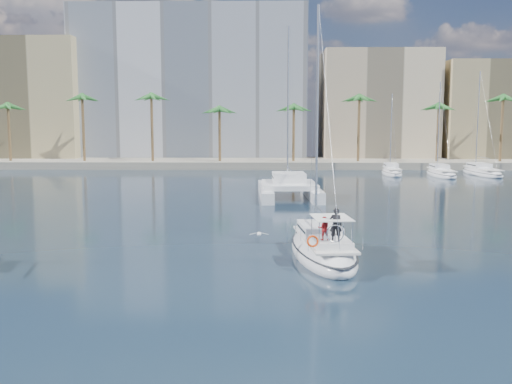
{
  "coord_description": "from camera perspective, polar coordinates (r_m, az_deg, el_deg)",
  "views": [
    {
      "loc": [
        1.63,
        -35.37,
        7.98
      ],
      "look_at": [
        1.05,
        1.5,
        3.25
      ],
      "focal_mm": 40.0,
      "sensor_mm": 36.0,
      "label": 1
    }
  ],
  "objects": [
    {
      "name": "building_tan_right",
      "position": [
        110.98,
        22.42,
        7.29
      ],
      "size": [
        18.0,
        12.0,
        18.0
      ],
      "primitive_type": "cube",
      "color": "tan",
      "rests_on": "ground"
    },
    {
      "name": "ground",
      "position": [
        36.3,
        -1.7,
        -5.39
      ],
      "size": [
        160.0,
        160.0,
        0.0
      ],
      "primitive_type": "plane",
      "color": "black",
      "rests_on": "ground"
    },
    {
      "name": "moored_yacht_a",
      "position": [
        84.77,
        13.42,
        1.71
      ],
      "size": [
        3.37,
        9.52,
        11.9
      ],
      "primitive_type": null,
      "rotation": [
        0.0,
        0.0,
        -0.07
      ],
      "color": "white",
      "rests_on": "ground"
    },
    {
      "name": "palm_right",
      "position": [
        97.91,
        20.42,
        8.2
      ],
      "size": [
        3.6,
        3.6,
        12.3
      ],
      "color": "brown",
      "rests_on": "ground"
    },
    {
      "name": "palm_left",
      "position": [
        99.03,
        -20.41,
        8.19
      ],
      "size": [
        3.6,
        3.6,
        12.3
      ],
      "color": "brown",
      "rests_on": "ground"
    },
    {
      "name": "quay",
      "position": [
        96.67,
        -0.07,
        2.93
      ],
      "size": [
        120.0,
        14.0,
        1.2
      ],
      "primitive_type": "cube",
      "color": "gray",
      "rests_on": "ground"
    },
    {
      "name": "seagull",
      "position": [
        36.86,
        0.31,
        -4.22
      ],
      "size": [
        1.24,
        0.53,
        0.23
      ],
      "color": "silver",
      "rests_on": "ground"
    },
    {
      "name": "building_modern",
      "position": [
        109.39,
        -6.37,
        10.42
      ],
      "size": [
        42.0,
        16.0,
        28.0
      ],
      "primitive_type": "cube",
      "color": "silver",
      "rests_on": "ground"
    },
    {
      "name": "moored_yacht_c",
      "position": [
        88.5,
        21.66,
        1.62
      ],
      "size": [
        3.98,
        12.33,
        15.54
      ],
      "primitive_type": null,
      "rotation": [
        0.0,
        0.0,
        0.03
      ],
      "color": "white",
      "rests_on": "ground"
    },
    {
      "name": "moored_yacht_b",
      "position": [
        84.51,
        18.02,
        1.53
      ],
      "size": [
        3.32,
        10.83,
        13.72
      ],
      "primitive_type": null,
      "rotation": [
        0.0,
        0.0,
        -0.02
      ],
      "color": "white",
      "rests_on": "ground"
    },
    {
      "name": "main_sloop",
      "position": [
        33.45,
        6.67,
        -5.66
      ],
      "size": [
        4.33,
        10.66,
        15.41
      ],
      "rotation": [
        0.0,
        0.0,
        0.1
      ],
      "color": "white",
      "rests_on": "ground"
    },
    {
      "name": "catamaran",
      "position": [
        58.72,
        3.3,
        0.61
      ],
      "size": [
        6.45,
        12.19,
        17.45
      ],
      "rotation": [
        0.0,
        0.0,
        0.04
      ],
      "color": "white",
      "rests_on": "ground"
    },
    {
      "name": "palm_centre",
      "position": [
        92.41,
        -0.11,
        8.74
      ],
      "size": [
        3.6,
        3.6,
        12.3
      ],
      "color": "brown",
      "rests_on": "ground"
    },
    {
      "name": "building_beige",
      "position": [
        107.34,
        11.96,
        8.23
      ],
      "size": [
        20.0,
        14.0,
        20.0
      ],
      "primitive_type": "cube",
      "color": "#CAB591",
      "rests_on": "ground"
    },
    {
      "name": "building_tan_left",
      "position": [
        113.16,
        -22.02,
        8.31
      ],
      "size": [
        22.0,
        14.0,
        22.0
      ],
      "primitive_type": "cube",
      "color": "tan",
      "rests_on": "ground"
    }
  ]
}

